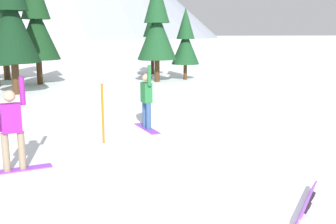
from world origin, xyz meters
TOP-DOWN VIEW (x-y plane):
  - ground_plane at (0.00, 0.00)m, footprint 800.00×800.00m
  - snowboarder_midground at (-3.32, 3.34)m, footprint 1.55×0.54m
  - snowboarder_background at (0.25, 6.22)m, footprint 0.52×1.54m
  - loose_snowboard_near_right at (1.59, -0.01)m, footprint 1.36×1.40m
  - trail_marker_pole at (-1.23, 4.98)m, footprint 0.06×0.06m
  - pine_tree_tall at (-5.41, 21.40)m, footprint 3.18×3.18m
  - pine_tree_slender at (-3.32, 18.43)m, footprint 2.49×2.49m
  - pine_tree_broad at (-4.28, 14.80)m, footprint 2.49×2.49m
  - pine_tree_leaning at (3.51, 17.67)m, footprint 2.36×2.36m
  - pine_tree_twin at (5.52, 18.29)m, footprint 1.77×1.77m
  - pine_tree_young at (4.33, 22.19)m, footprint 2.04×2.04m

SIDE VIEW (x-z plane):
  - ground_plane at x=0.00m, z-range 0.00..0.00m
  - loose_snowboard_near_right at x=1.59m, z-range 0.00..0.25m
  - trail_marker_pole at x=-1.23m, z-range 0.00..1.62m
  - snowboarder_background at x=0.25m, z-range -0.06..1.93m
  - snowboarder_midground at x=-3.32m, z-range -0.05..1.97m
  - pine_tree_twin at x=5.52m, z-range 0.20..4.69m
  - pine_tree_young at x=4.33m, z-range 0.21..4.87m
  - pine_tree_leaning at x=3.51m, z-range 0.28..6.45m
  - pine_tree_slender at x=-3.32m, z-range 0.29..6.77m
  - pine_tree_broad at x=-4.28m, z-range 0.31..7.25m
  - pine_tree_tall at x=-5.41m, z-range 0.35..8.08m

